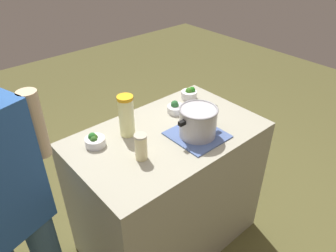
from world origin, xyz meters
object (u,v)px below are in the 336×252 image
(mason_jar, at_px, (141,147))
(broccoli_bowl_back, at_px, (95,141))
(broccoli_bowl_center, at_px, (176,108))
(person_cook, at_px, (7,215))
(lemonade_pitcher, at_px, (126,116))
(broccoli_bowl_front, at_px, (189,94))
(cooking_pot, at_px, (198,121))

(mason_jar, height_order, broccoli_bowl_back, mason_jar)
(broccoli_bowl_center, relative_size, person_cook, 0.07)
(lemonade_pitcher, distance_m, broccoli_bowl_front, 0.59)
(lemonade_pitcher, relative_size, person_cook, 0.15)
(mason_jar, distance_m, broccoli_bowl_center, 0.51)
(mason_jar, distance_m, person_cook, 0.68)
(mason_jar, relative_size, person_cook, 0.09)
(cooking_pot, relative_size, person_cook, 0.18)
(lemonade_pitcher, distance_m, broccoli_bowl_center, 0.39)
(cooking_pot, xyz_separation_m, person_cook, (1.03, -0.14, -0.12))
(broccoli_bowl_front, bearing_deg, cooking_pot, 51.53)
(lemonade_pitcher, height_order, mason_jar, lemonade_pitcher)
(person_cook, bearing_deg, broccoli_bowl_back, -162.52)
(broccoli_bowl_front, height_order, person_cook, person_cook)
(cooking_pot, relative_size, lemonade_pitcher, 1.16)
(mason_jar, height_order, person_cook, person_cook)
(cooking_pot, height_order, broccoli_bowl_front, cooking_pot)
(lemonade_pitcher, xyz_separation_m, person_cook, (0.74, 0.14, -0.15))
(cooking_pot, height_order, broccoli_bowl_center, cooking_pot)
(lemonade_pitcher, height_order, broccoli_bowl_back, lemonade_pitcher)
(broccoli_bowl_front, xyz_separation_m, broccoli_bowl_center, (0.20, 0.08, -0.00))
(cooking_pot, bearing_deg, mason_jar, -7.05)
(broccoli_bowl_front, distance_m, broccoli_bowl_center, 0.21)
(mason_jar, bearing_deg, broccoli_bowl_back, -64.17)
(broccoli_bowl_back, xyz_separation_m, person_cook, (0.54, 0.17, -0.05))
(cooking_pot, xyz_separation_m, broccoli_bowl_front, (-0.29, -0.36, -0.06))
(lemonade_pitcher, bearing_deg, broccoli_bowl_back, -8.17)
(lemonade_pitcher, relative_size, broccoli_bowl_front, 2.26)
(person_cook, bearing_deg, broccoli_bowl_front, -170.38)
(cooking_pot, relative_size, broccoli_bowl_front, 2.62)
(broccoli_bowl_center, relative_size, broccoli_bowl_back, 1.02)
(broccoli_bowl_front, distance_m, broccoli_bowl_back, 0.78)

